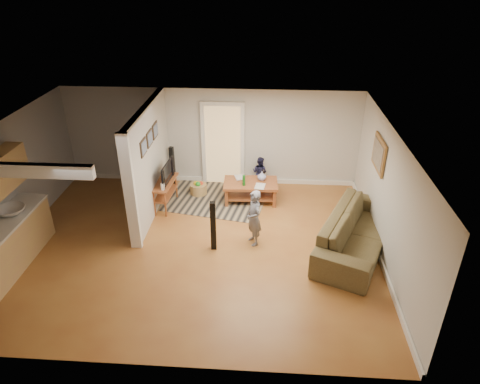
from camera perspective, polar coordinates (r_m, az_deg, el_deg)
name	(u,v)px	position (r m, az deg, el deg)	size (l,w,h in m)	color
ground	(195,246)	(9.01, -5.98, -7.16)	(7.50, 7.50, 0.00)	brown
room_shell	(143,172)	(8.86, -12.83, 2.56)	(7.54, 6.02, 2.52)	beige
area_rug	(216,199)	(10.65, -3.26, -0.91)	(2.42, 1.77, 0.01)	black
sofa	(355,248)	(9.20, 15.06, -7.26)	(2.77, 1.08, 0.81)	#4A3D25
coffee_table	(251,186)	(10.39, 1.52, 0.79)	(1.33, 0.81, 0.77)	brown
tv_console	(165,184)	(10.19, -9.96, 1.06)	(0.48, 1.08, 0.91)	brown
speaker_left	(213,226)	(8.60, -3.58, -4.54)	(0.11, 0.11, 1.09)	black
speaker_right	(173,166)	(11.22, -8.98, 3.40)	(0.11, 0.11, 1.07)	black
toy_basket	(199,188)	(10.85, -5.54, 0.47)	(0.41, 0.41, 0.37)	#A37746
child	(254,243)	(9.06, 1.82, -6.76)	(0.45, 0.29, 1.22)	slate
toddler	(259,187)	(11.19, 2.60, 0.64)	(0.42, 0.32, 0.86)	#1D1D3C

